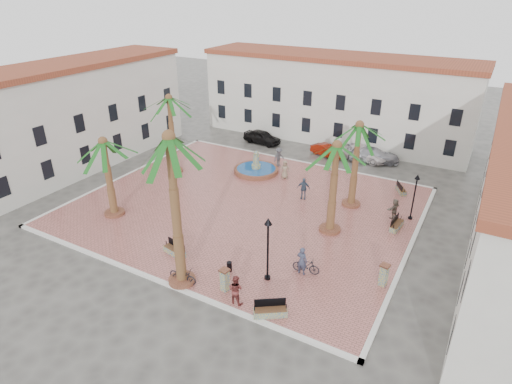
% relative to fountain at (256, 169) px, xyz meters
% --- Properties ---
extents(ground, '(120.00, 120.00, 0.00)m').
position_rel_fountain_xyz_m(ground, '(2.57, -6.37, -0.45)').
color(ground, '#56544F').
rests_on(ground, ground).
extents(plaza, '(26.00, 22.00, 0.15)m').
position_rel_fountain_xyz_m(plaza, '(2.57, -6.37, -0.37)').
color(plaza, '#B1635B').
rests_on(plaza, ground).
extents(kerb_n, '(26.30, 0.30, 0.16)m').
position_rel_fountain_xyz_m(kerb_n, '(2.57, 4.63, -0.37)').
color(kerb_n, silver).
rests_on(kerb_n, ground).
extents(kerb_s, '(26.30, 0.30, 0.16)m').
position_rel_fountain_xyz_m(kerb_s, '(2.57, -17.37, -0.37)').
color(kerb_s, silver).
rests_on(kerb_s, ground).
extents(kerb_e, '(0.30, 22.30, 0.16)m').
position_rel_fountain_xyz_m(kerb_e, '(15.57, -6.37, -0.37)').
color(kerb_e, silver).
rests_on(kerb_e, ground).
extents(kerb_w, '(0.30, 22.30, 0.16)m').
position_rel_fountain_xyz_m(kerb_w, '(-10.43, -6.37, -0.37)').
color(kerb_w, silver).
rests_on(kerb_w, ground).
extents(building_north, '(30.40, 7.40, 9.50)m').
position_rel_fountain_xyz_m(building_north, '(2.57, 13.63, 4.32)').
color(building_north, silver).
rests_on(building_north, ground).
extents(building_west, '(6.40, 24.40, 10.00)m').
position_rel_fountain_xyz_m(building_west, '(-16.43, -6.37, 4.57)').
color(building_west, silver).
rests_on(building_west, ground).
extents(fountain, '(4.21, 4.21, 2.18)m').
position_rel_fountain_xyz_m(fountain, '(0.00, 0.00, 0.00)').
color(fountain, brown).
rests_on(fountain, plaza).
extents(palm_nw, '(4.77, 4.77, 7.48)m').
position_rel_fountain_xyz_m(palm_nw, '(-6.91, -3.64, 6.06)').
color(palm_nw, brown).
rests_on(palm_nw, plaza).
extents(palm_sw, '(5.06, 5.06, 6.37)m').
position_rel_fountain_xyz_m(palm_sw, '(-5.64, -12.66, 4.94)').
color(palm_sw, brown).
rests_on(palm_sw, plaza).
extents(palm_s, '(5.33, 5.33, 9.60)m').
position_rel_fountain_xyz_m(palm_s, '(4.27, -16.77, 7.99)').
color(palm_s, brown).
rests_on(palm_s, plaza).
extents(palm_e, '(5.11, 5.11, 6.97)m').
position_rel_fountain_xyz_m(palm_e, '(9.97, -6.71, 5.50)').
color(palm_e, brown).
rests_on(palm_e, plaza).
extents(palm_ne, '(4.83, 4.83, 7.11)m').
position_rel_fountain_xyz_m(palm_ne, '(10.04, -2.02, 5.69)').
color(palm_ne, brown).
rests_on(palm_ne, plaza).
extents(bench_s, '(1.85, 0.90, 0.93)m').
position_rel_fountain_xyz_m(bench_s, '(2.03, -14.69, -0.03)').
color(bench_s, gray).
rests_on(bench_s, plaza).
extents(bench_se, '(1.83, 1.50, 0.97)m').
position_rel_fountain_xyz_m(bench_se, '(10.31, -16.75, -0.02)').
color(bench_se, gray).
rests_on(bench_se, plaza).
extents(bench_e, '(0.71, 1.76, 0.91)m').
position_rel_fountain_xyz_m(bench_e, '(14.15, -4.00, -0.04)').
color(bench_e, gray).
rests_on(bench_e, plaza).
extents(bench_ne, '(1.21, 1.63, 0.84)m').
position_rel_fountain_xyz_m(bench_ne, '(13.08, 2.34, -0.06)').
color(bench_ne, gray).
rests_on(bench_ne, plaza).
extents(lamppost_s, '(0.46, 0.46, 4.28)m').
position_rel_fountain_xyz_m(lamppost_s, '(8.66, -13.98, 2.60)').
color(lamppost_s, black).
rests_on(lamppost_s, plaza).
extents(lamppost_e, '(0.40, 0.40, 3.72)m').
position_rel_fountain_xyz_m(lamppost_e, '(14.75, -2.02, 2.22)').
color(lamppost_e, black).
rests_on(lamppost_e, plaza).
extents(bollard_se, '(0.60, 0.60, 1.47)m').
position_rel_fountain_xyz_m(bollard_se, '(6.98, -16.15, 0.46)').
color(bollard_se, gray).
rests_on(bollard_se, plaza).
extents(bollard_n, '(0.64, 0.64, 1.55)m').
position_rel_fountain_xyz_m(bollard_n, '(6.25, 4.03, 0.51)').
color(bollard_n, gray).
rests_on(bollard_n, plaza).
extents(bollard_e, '(0.61, 0.61, 1.46)m').
position_rel_fountain_xyz_m(bollard_e, '(14.97, -11.12, 0.46)').
color(bollard_e, gray).
rests_on(bollard_e, plaza).
extents(litter_bin, '(0.33, 0.33, 0.64)m').
position_rel_fountain_xyz_m(litter_bin, '(6.19, -14.44, 0.02)').
color(litter_bin, black).
rests_on(litter_bin, plaza).
extents(cyclist_a, '(0.71, 0.49, 1.89)m').
position_rel_fountain_xyz_m(cyclist_a, '(10.26, -12.47, 0.65)').
color(cyclist_a, '#353B53').
rests_on(cyclist_a, plaza).
extents(bicycle_a, '(1.92, 0.75, 0.99)m').
position_rel_fountain_xyz_m(bicycle_a, '(4.34, -16.77, 0.20)').
color(bicycle_a, black).
rests_on(bicycle_a, plaza).
extents(cyclist_b, '(0.89, 0.69, 1.82)m').
position_rel_fountain_xyz_m(cyclist_b, '(8.11, -16.77, 0.61)').
color(cyclist_b, maroon).
rests_on(cyclist_b, plaza).
extents(bicycle_b, '(1.80, 0.70, 1.05)m').
position_rel_fountain_xyz_m(bicycle_b, '(10.47, -12.27, 0.23)').
color(bicycle_b, black).
rests_on(bicycle_b, plaza).
extents(pedestrian_fountain_a, '(1.00, 0.91, 1.71)m').
position_rel_fountain_xyz_m(pedestrian_fountain_a, '(2.99, 0.10, 0.56)').
color(pedestrian_fountain_a, '#86725A').
rests_on(pedestrian_fountain_a, plaza).
extents(pedestrian_fountain_b, '(1.17, 0.70, 1.87)m').
position_rel_fountain_xyz_m(pedestrian_fountain_b, '(6.16, -2.91, 0.64)').
color(pedestrian_fountain_b, '#3C4C64').
rests_on(pedestrian_fountain_b, plaza).
extents(pedestrian_north, '(1.10, 1.40, 1.91)m').
position_rel_fountain_xyz_m(pedestrian_north, '(1.20, 2.43, 0.66)').
color(pedestrian_north, '#414145').
rests_on(pedestrian_north, plaza).
extents(pedestrian_east, '(0.99, 1.55, 1.60)m').
position_rel_fountain_xyz_m(pedestrian_east, '(13.58, -2.53, 0.50)').
color(pedestrian_east, '#796C5D').
rests_on(pedestrian_east, plaza).
extents(car_black, '(4.60, 2.29, 1.51)m').
position_rel_fountain_xyz_m(car_black, '(-3.65, 7.84, 0.31)').
color(car_black, black).
rests_on(car_black, ground).
extents(car_red, '(3.93, 2.51, 1.22)m').
position_rel_fountain_xyz_m(car_red, '(4.25, 7.65, 0.17)').
color(car_red, '#941A08').
rests_on(car_red, ground).
extents(car_silver, '(5.50, 3.46, 1.48)m').
position_rel_fountain_xyz_m(car_silver, '(8.93, 8.45, 0.30)').
color(car_silver, '#A3A3AB').
rests_on(car_silver, ground).
extents(car_white, '(5.55, 2.97, 1.48)m').
position_rel_fountain_xyz_m(car_white, '(7.82, 8.59, 0.30)').
color(car_white, silver).
rests_on(car_white, ground).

